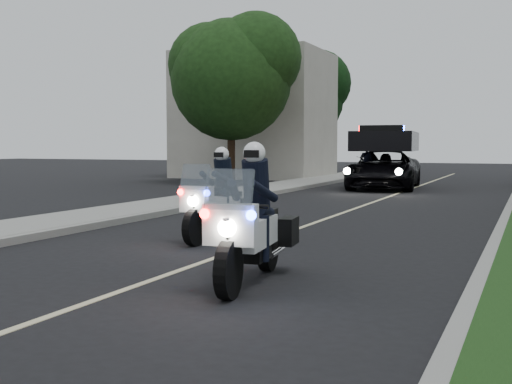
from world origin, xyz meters
TOP-DOWN VIEW (x-y plane):
  - ground at (0.00, 0.00)m, footprint 120.00×120.00m
  - curb_right at (4.10, 10.00)m, footprint 0.20×60.00m
  - curb_left at (-4.10, 10.00)m, footprint 0.20×60.00m
  - sidewalk_left at (-5.20, 10.00)m, footprint 2.00×60.00m
  - building_far at (-10.00, 26.00)m, footprint 8.00×6.00m
  - lane_marking at (0.00, 10.00)m, footprint 0.12×50.00m
  - police_moto_left at (-0.88, 3.33)m, footprint 0.80×2.14m
  - police_moto_right at (1.30, -0.03)m, footprint 1.06×2.29m
  - police_suv at (-1.07, 19.04)m, footprint 3.23×6.01m
  - bicycle at (-1.96, 19.67)m, footprint 0.68×1.92m
  - cyclist at (-1.96, 19.67)m, footprint 0.62×0.44m
  - tree_left_near at (-8.46, 19.71)m, footprint 6.28×6.28m
  - tree_left_far at (-9.10, 31.10)m, footprint 6.19×6.19m

SIDE VIEW (x-z plane):
  - ground at x=0.00m, z-range 0.00..0.00m
  - police_moto_left at x=-0.88m, z-range -0.90..0.90m
  - police_moto_right at x=1.30m, z-range -0.94..0.94m
  - police_suv at x=-1.07m, z-range -1.40..1.40m
  - bicycle at x=-1.96m, z-range -0.50..0.50m
  - cyclist at x=-1.96m, z-range -0.81..0.81m
  - tree_left_near at x=-8.46m, z-range -4.73..4.73m
  - tree_left_far at x=-9.10m, z-range -4.62..4.62m
  - lane_marking at x=0.00m, z-range 0.00..0.01m
  - curb_right at x=4.10m, z-range 0.00..0.15m
  - curb_left at x=-4.10m, z-range 0.00..0.15m
  - sidewalk_left at x=-5.20m, z-range 0.00..0.16m
  - building_far at x=-10.00m, z-range 0.00..7.00m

